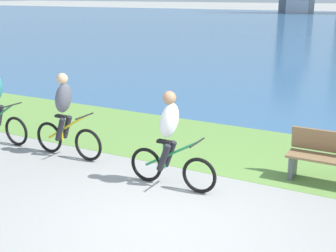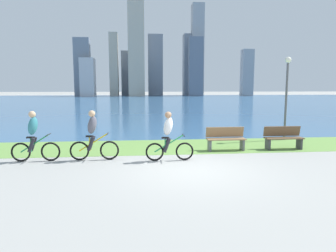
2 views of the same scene
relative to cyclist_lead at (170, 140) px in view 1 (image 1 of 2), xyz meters
name	(u,v)px [view 1 (image 1 of 2)]	position (x,y,z in m)	size (l,w,h in m)	color
ground_plane	(163,224)	(0.54, -1.21, -0.83)	(300.00, 300.00, 0.00)	#9E9E99
grass_strip_bayside	(247,150)	(0.54, 2.38, -0.82)	(120.00, 3.13, 0.01)	#6B9947
cyclist_lead	(170,140)	(0.00, 0.00, 0.00)	(1.62, 0.52, 1.65)	black
cyclist_trailing	(65,116)	(-2.52, 0.32, 0.01)	(1.64, 0.52, 1.68)	black
bench_far_along_path	(333,159)	(2.37, 1.45, -0.38)	(1.50, 0.47, 0.90)	olive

